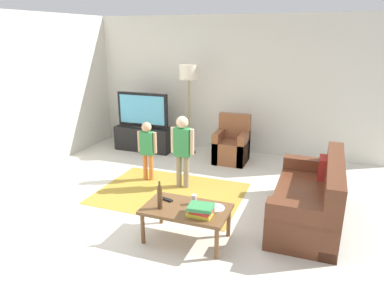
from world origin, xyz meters
The scene contains 16 objects.
ground centered at (0.00, 0.00, 0.00)m, with size 7.80×7.80×0.00m, color beige.
wall_back centered at (0.00, 3.00, 1.35)m, with size 6.00×0.12×2.70m, color silver.
area_rug centered at (-0.32, 0.48, 0.00)m, with size 2.20×1.60×0.01m, color #B28C33.
tv_stand centered at (-1.71, 2.30, 0.24)m, with size 1.20×0.44×0.50m.
tv centered at (-1.71, 2.28, 0.85)m, with size 1.10×0.28×0.71m.
couch centered at (1.77, 0.34, 0.29)m, with size 0.80×1.80×0.86m.
armchair centered at (0.20, 2.26, 0.30)m, with size 0.60×0.60×0.90m.
floor_lamp centered at (-0.76, 2.45, 1.54)m, with size 0.36×0.36×1.78m.
child_near_tv centered at (-0.88, 0.86, 0.60)m, with size 0.33×0.16×0.99m.
child_center centered at (-0.23, 0.79, 0.70)m, with size 0.39×0.19×1.16m.
coffee_table centered at (0.40, -0.64, 0.37)m, with size 1.00×0.60×0.42m.
book_stack centered at (0.62, -0.76, 0.49)m, with size 0.29×0.24×0.12m.
bottle centered at (0.12, -0.76, 0.56)m, with size 0.06×0.06×0.34m.
tv_remote centered at (0.10, -0.54, 0.43)m, with size 0.17×0.05×0.02m, color black.
soda_can centered at (0.45, -0.52, 0.48)m, with size 0.07×0.07×0.12m, color silver.
plate centered at (0.72, -0.54, 0.43)m, with size 0.22×0.22×0.02m.
Camera 1 is at (1.78, -4.15, 2.36)m, focal length 33.64 mm.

